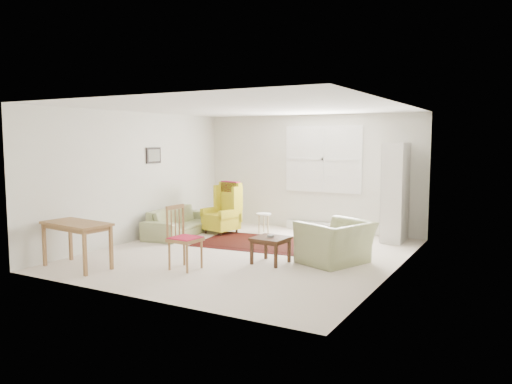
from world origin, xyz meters
The scene contains 10 objects.
room centered at (0.02, 0.21, 1.26)m, with size 5.04×5.54×2.51m.
rug centered at (-0.15, 0.92, 0.01)m, with size 2.45×1.57×0.02m, color black, non-canonical shape.
sofa centered at (-2.10, 0.86, 0.38)m, with size 1.90×0.74×0.76m, color #929865.
armchair centered at (1.55, 0.12, 0.41)m, with size 1.04×0.91×0.81m, color #929865.
wingback_chair centered at (-1.44, 1.39, 0.54)m, with size 0.63×0.66×1.09m, color gold, non-canonical shape.
coffee_table centered at (0.65, -0.38, 0.21)m, with size 0.52×0.52×0.43m, color #3B2112, non-canonical shape.
stool centered at (-0.69, 1.89, 0.21)m, with size 0.31×0.31×0.42m, color white, non-canonical shape.
cabinet centered at (1.95, 2.35, 0.96)m, with size 0.40×0.76×1.91m, color silver, non-canonical shape.
desk centered at (-1.83, -2.07, 0.35)m, with size 1.12×0.56×0.71m, color olive, non-canonical shape.
desk_chair centered at (-0.32, -1.33, 0.49)m, with size 0.43×0.43×0.97m, color olive, non-canonical shape.
Camera 1 is at (4.22, -7.32, 1.97)m, focal length 35.00 mm.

